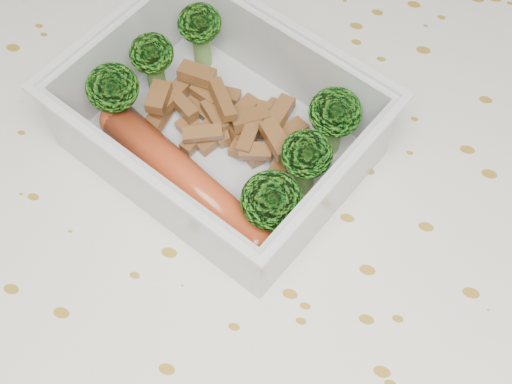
# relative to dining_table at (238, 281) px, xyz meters

# --- Properties ---
(dining_table) EXTENTS (1.40, 0.90, 0.75)m
(dining_table) POSITION_rel_dining_table_xyz_m (0.00, 0.00, 0.00)
(dining_table) COLOR brown
(dining_table) RESTS_ON ground
(tablecloth) EXTENTS (1.46, 0.96, 0.19)m
(tablecloth) POSITION_rel_dining_table_xyz_m (0.00, 0.00, 0.05)
(tablecloth) COLOR silver
(tablecloth) RESTS_ON dining_table
(lunch_container) EXTENTS (0.21, 0.19, 0.06)m
(lunch_container) POSITION_rel_dining_table_xyz_m (-0.02, 0.05, 0.11)
(lunch_container) COLOR silver
(lunch_container) RESTS_ON tablecloth
(broccoli_florets) EXTENTS (0.16, 0.14, 0.05)m
(broccoli_florets) POSITION_rel_dining_table_xyz_m (-0.02, 0.05, 0.13)
(broccoli_florets) COLOR #608C3F
(broccoli_florets) RESTS_ON lunch_container
(meat_pile) EXTENTS (0.10, 0.06, 0.03)m
(meat_pile) POSITION_rel_dining_table_xyz_m (-0.02, 0.06, 0.10)
(meat_pile) COLOR brown
(meat_pile) RESTS_ON lunch_container
(sausage) EXTENTS (0.13, 0.08, 0.02)m
(sausage) POSITION_rel_dining_table_xyz_m (-0.03, 0.01, 0.11)
(sausage) COLOR #B8411D
(sausage) RESTS_ON lunch_container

